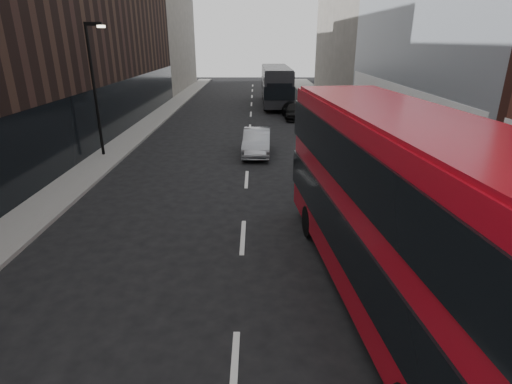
{
  "coord_description": "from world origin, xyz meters",
  "views": [
    {
      "loc": [
        0.44,
        -4.15,
        6.29
      ],
      "look_at": [
        0.44,
        5.76,
        2.5
      ],
      "focal_mm": 28.0,
      "sensor_mm": 36.0,
      "label": 1
    }
  ],
  "objects_px": {
    "street_lamp": "(95,82)",
    "red_bus": "(400,205)",
    "grey_bus": "(276,85)",
    "car_c": "(294,111)",
    "car_b": "(257,142)",
    "car_a": "(336,173)"
  },
  "relations": [
    {
      "from": "street_lamp",
      "to": "red_bus",
      "type": "xyz_separation_m",
      "value": [
        12.04,
        -13.54,
        -1.52
      ]
    },
    {
      "from": "grey_bus",
      "to": "car_c",
      "type": "relative_size",
      "value": 2.62
    },
    {
      "from": "street_lamp",
      "to": "car_b",
      "type": "bearing_deg",
      "value": 4.02
    },
    {
      "from": "street_lamp",
      "to": "red_bus",
      "type": "bearing_deg",
      "value": -48.35
    },
    {
      "from": "car_c",
      "to": "grey_bus",
      "type": "bearing_deg",
      "value": 96.4
    },
    {
      "from": "car_b",
      "to": "car_c",
      "type": "xyz_separation_m",
      "value": [
        3.21,
        11.27,
        -0.08
      ]
    },
    {
      "from": "grey_bus",
      "to": "street_lamp",
      "type": "bearing_deg",
      "value": -119.1
    },
    {
      "from": "red_bus",
      "to": "car_c",
      "type": "relative_size",
      "value": 2.7
    },
    {
      "from": "red_bus",
      "to": "car_b",
      "type": "bearing_deg",
      "value": 97.62
    },
    {
      "from": "car_b",
      "to": "car_c",
      "type": "distance_m",
      "value": 11.72
    },
    {
      "from": "car_a",
      "to": "car_c",
      "type": "distance_m",
      "value": 16.87
    },
    {
      "from": "red_bus",
      "to": "grey_bus",
      "type": "distance_m",
      "value": 33.11
    },
    {
      "from": "car_a",
      "to": "red_bus",
      "type": "bearing_deg",
      "value": -84.44
    },
    {
      "from": "street_lamp",
      "to": "grey_bus",
      "type": "relative_size",
      "value": 0.6
    },
    {
      "from": "car_c",
      "to": "car_b",
      "type": "bearing_deg",
      "value": -108.5
    },
    {
      "from": "grey_bus",
      "to": "car_a",
      "type": "height_order",
      "value": "grey_bus"
    },
    {
      "from": "street_lamp",
      "to": "car_b",
      "type": "relative_size",
      "value": 1.59
    },
    {
      "from": "car_b",
      "to": "car_c",
      "type": "bearing_deg",
      "value": 76.31
    },
    {
      "from": "grey_bus",
      "to": "car_b",
      "type": "distance_m",
      "value": 19.08
    },
    {
      "from": "red_bus",
      "to": "grey_bus",
      "type": "height_order",
      "value": "red_bus"
    },
    {
      "from": "street_lamp",
      "to": "red_bus",
      "type": "relative_size",
      "value": 0.58
    },
    {
      "from": "car_a",
      "to": "car_c",
      "type": "height_order",
      "value": "car_a"
    }
  ]
}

